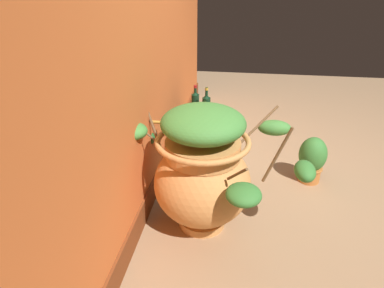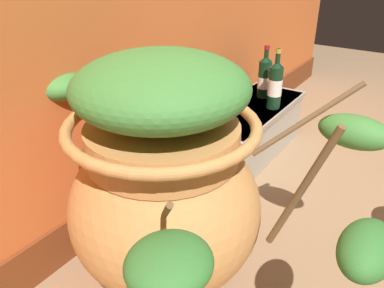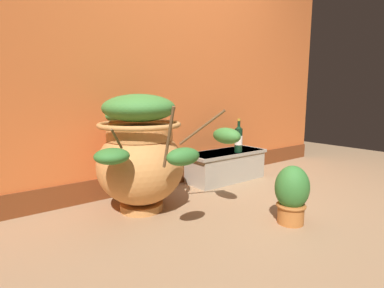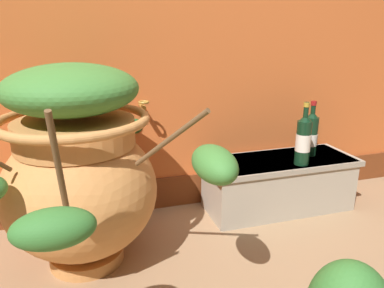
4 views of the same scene
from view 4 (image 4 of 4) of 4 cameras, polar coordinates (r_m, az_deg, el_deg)
terracotta_urn at (r=1.59m, az=-17.08°, el=-3.54°), size 0.92×1.29×0.87m
stone_ledge at (r=2.15m, az=13.25°, el=-5.68°), size 0.86×0.34×0.30m
wine_bottle_left at (r=2.01m, az=16.92°, el=0.76°), size 0.08×0.08×0.34m
wine_bottle_middle at (r=2.19m, az=17.98°, el=1.62°), size 0.08×0.08×0.31m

